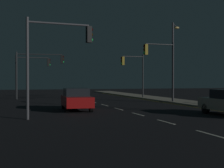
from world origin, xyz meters
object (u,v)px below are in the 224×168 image
(traffic_light_mid_left, at_px, (161,60))
(traffic_light_overhead_east, at_px, (57,49))
(traffic_light_near_right, at_px, (38,65))
(car_oncoming, at_px, (76,99))
(traffic_light_near_left, at_px, (133,67))
(traffic_light_far_left, at_px, (32,68))
(street_lamp_median, at_px, (174,54))

(traffic_light_mid_left, height_order, traffic_light_overhead_east, traffic_light_mid_left)
(traffic_light_mid_left, xyz_separation_m, traffic_light_near_right, (-10.32, 10.13, -0.20))
(car_oncoming, bearing_deg, traffic_light_overhead_east, -113.48)
(traffic_light_mid_left, height_order, traffic_light_near_left, traffic_light_mid_left)
(car_oncoming, relative_size, traffic_light_far_left, 0.89)
(traffic_light_overhead_east, bearing_deg, street_lamp_median, 39.18)
(traffic_light_mid_left, bearing_deg, traffic_light_overhead_east, -138.67)
(traffic_light_overhead_east, xyz_separation_m, traffic_light_near_left, (10.89, 17.24, -0.35))
(traffic_light_overhead_east, bearing_deg, traffic_light_mid_left, 41.33)
(traffic_light_near_left, relative_size, street_lamp_median, 0.66)
(traffic_light_near_left, bearing_deg, traffic_light_mid_left, -91.22)
(car_oncoming, bearing_deg, traffic_light_near_right, 95.84)
(traffic_light_near_left, bearing_deg, traffic_light_near_right, 167.52)
(car_oncoming, bearing_deg, traffic_light_far_left, 96.87)
(traffic_light_near_left, height_order, street_lamp_median, street_lamp_median)
(street_lamp_median, bearing_deg, traffic_light_mid_left, -159.07)
(traffic_light_overhead_east, relative_size, street_lamp_median, 0.75)
(traffic_light_near_left, distance_m, street_lamp_median, 7.41)
(traffic_light_overhead_east, xyz_separation_m, traffic_light_far_left, (-0.17, 22.07, -0.35))
(traffic_light_mid_left, relative_size, traffic_light_near_right, 1.05)
(traffic_light_overhead_east, bearing_deg, traffic_light_far_left, 90.44)
(traffic_light_near_left, xyz_separation_m, street_lamp_median, (1.43, -7.19, 1.03))
(traffic_light_near_left, bearing_deg, traffic_light_far_left, 156.38)
(traffic_light_overhead_east, height_order, traffic_light_near_left, traffic_light_overhead_east)
(traffic_light_mid_left, distance_m, street_lamp_median, 1.82)
(traffic_light_near_left, bearing_deg, street_lamp_median, -78.74)
(car_oncoming, xyz_separation_m, traffic_light_overhead_east, (-1.95, -4.49, 3.10))
(traffic_light_near_right, xyz_separation_m, street_lamp_median, (11.91, -9.52, 0.81))
(car_oncoming, distance_m, traffic_light_overhead_east, 5.79)
(traffic_light_overhead_east, distance_m, traffic_light_near_right, 19.56)
(traffic_light_near_right, distance_m, street_lamp_median, 15.27)
(car_oncoming, relative_size, street_lamp_median, 0.61)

